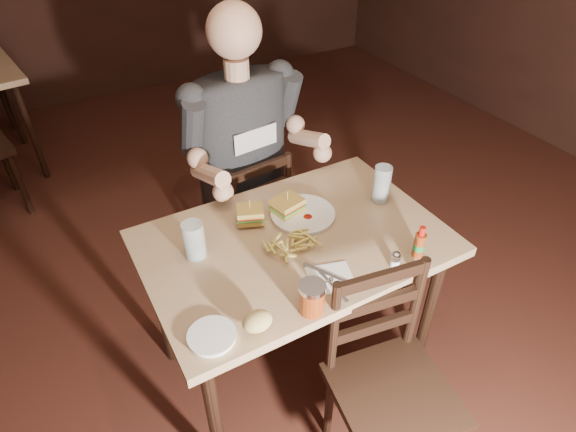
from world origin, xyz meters
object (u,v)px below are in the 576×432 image
glass_left (194,240)px  chair_near (394,395)px  chair_far (245,216)px  dinner_plate (303,215)px  main_table (294,256)px  hot_sauce (420,241)px  glass_right (382,184)px  side_plate (212,337)px  syrup_dispenser (312,298)px  diner (245,127)px

glass_left → chair_near: bearing=-56.3°
chair_far → dinner_plate: (0.02, -0.54, 0.36)m
chair_near → glass_left: size_ratio=6.00×
main_table → hot_sauce: (0.35, -0.30, 0.15)m
glass_left → glass_right: bearing=-3.9°
main_table → chair_far: bearing=83.3°
hot_sauce → side_plate: hot_sauce is taller
glass_left → hot_sauce: (0.71, -0.40, -0.01)m
chair_far → side_plate: size_ratio=5.55×
main_table → dinner_plate: (0.10, 0.11, 0.09)m
glass_left → glass_right: 0.81m
dinner_plate → syrup_dispenser: 0.50m
chair_far → side_plate: (-0.53, -0.93, 0.36)m
side_plate → syrup_dispenser: bearing=-9.2°
chair_near → hot_sauce: bearing=53.6°
chair_far → side_plate: bearing=53.4°
main_table → syrup_dispenser: size_ratio=10.15×
dinner_plate → syrup_dispenser: size_ratio=2.25×
chair_far → dinner_plate: bearing=85.8°
main_table → glass_right: 0.48m
diner → dinner_plate: diner is taller
chair_near → main_table: bearing=107.0°
glass_left → diner: bearing=48.0°
chair_far → side_plate: 1.13m
chair_far → syrup_dispenser: syrup_dispenser is taller
glass_right → hot_sauce: size_ratio=1.24×
glass_right → main_table: bearing=-174.3°
side_plate → glass_left: bearing=76.3°
side_plate → main_table: bearing=31.7°
glass_left → main_table: bearing=-15.4°
diner → side_plate: bearing=-128.5°
chair_near → dinner_plate: size_ratio=3.44×
diner → hot_sauce: size_ratio=8.00×
dinner_plate → side_plate: dinner_plate is taller
chair_far → diner: diner is taller
side_plate → chair_far: bearing=60.2°
chair_near → syrup_dispenser: (-0.21, 0.24, 0.39)m
side_plate → dinner_plate: bearing=34.9°
glass_right → chair_far: bearing=121.5°
main_table → diner: diner is taller
diner → syrup_dispenser: 0.96m
dinner_plate → glass_right: bearing=-10.2°
chair_far → glass_left: glass_left is taller
chair_far → glass_right: 0.83m
chair_far → diner: (0.01, -0.05, 0.55)m
dinner_plate → side_plate: bearing=-145.1°
chair_far → hot_sauce: size_ratio=6.20×
chair_far → hot_sauce: hot_sauce is taller
dinner_plate → hot_sauce: (0.25, -0.41, 0.06)m
dinner_plate → hot_sauce: bearing=-58.2°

